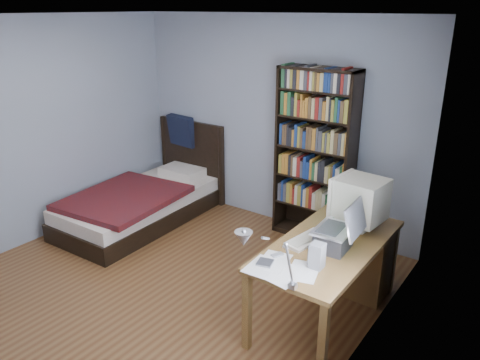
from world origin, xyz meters
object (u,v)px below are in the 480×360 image
at_px(soda_can, 331,222).
at_px(bed, 145,200).
at_px(desk_lamp, 252,244).
at_px(crt_monitor, 359,200).
at_px(desk, 347,255).
at_px(laptop, 336,236).
at_px(keyboard, 306,240).
at_px(speaker, 317,256).
at_px(bookshelf, 315,156).

xyz_separation_m(soda_can, bed, (-2.66, 0.25, -0.53)).
height_order(desk_lamp, bed, desk_lamp).
xyz_separation_m(crt_monitor, soda_can, (-0.17, -0.16, -0.20)).
xyz_separation_m(desk, bed, (-2.77, 0.08, -0.16)).
bearing_deg(crt_monitor, laptop, -87.79).
height_order(keyboard, speaker, speaker).
bearing_deg(bed, bookshelf, 22.57).
height_order(desk, bed, bed).
height_order(desk_lamp, speaker, desk_lamp).
height_order(desk, soda_can, soda_can).
distance_m(bookshelf, bed, 2.23).
height_order(crt_monitor, bookshelf, bookshelf).
bearing_deg(bookshelf, crt_monitor, -45.26).
bearing_deg(bed, speaker, -17.77).
distance_m(crt_monitor, speaker, 0.84).
relative_size(desk_lamp, speaker, 2.87).
xyz_separation_m(laptop, bookshelf, (-0.91, 1.39, 0.14)).
bearing_deg(bed, laptop, -11.53).
distance_m(laptop, bed, 2.97).
xyz_separation_m(laptop, bed, (-2.86, 0.58, -0.60)).
distance_m(laptop, speaker, 0.34).
bearing_deg(keyboard, crt_monitor, 74.56).
bearing_deg(soda_can, bed, 174.67).
relative_size(crt_monitor, soda_can, 3.94).
relative_size(laptop, bed, 0.20).
bearing_deg(desk_lamp, bed, 149.71).
bearing_deg(keyboard, soda_can, 89.80).
xyz_separation_m(desk_lamp, keyboard, (-0.14, 1.01, -0.44)).
height_order(keyboard, bookshelf, bookshelf).
bearing_deg(keyboard, desk_lamp, -72.87).
bearing_deg(bookshelf, desk_lamp, -71.62).
height_order(crt_monitor, speaker, crt_monitor).
height_order(desk, speaker, speaker).
distance_m(desk_lamp, bookshelf, 2.55).
bearing_deg(crt_monitor, speaker, -88.10).
distance_m(crt_monitor, bookshelf, 1.27).
height_order(desk, keyboard, keyboard).
bearing_deg(desk_lamp, speaker, 80.23).
distance_m(desk, bookshelf, 1.34).
bearing_deg(speaker, desk, 94.46).
bearing_deg(soda_can, desk_lamp, -86.51).
bearing_deg(desk, crt_monitor, -13.70).
relative_size(keyboard, soda_can, 3.48).
bearing_deg(soda_can, keyboard, -99.42).
xyz_separation_m(crt_monitor, bookshelf, (-0.89, 0.90, -0.00)).
height_order(crt_monitor, soda_can, crt_monitor).
bearing_deg(keyboard, speaker, -42.06).
xyz_separation_m(desk, crt_monitor, (0.07, -0.02, 0.58)).
bearing_deg(bed, crt_monitor, -1.87).
xyz_separation_m(speaker, bookshelf, (-0.92, 1.73, 0.16)).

